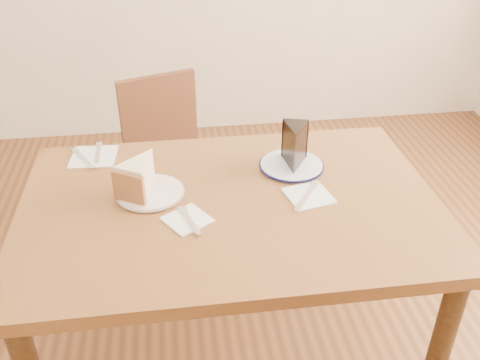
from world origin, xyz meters
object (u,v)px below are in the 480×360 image
Objects in this scene: table at (231,228)px; chair_far at (172,164)px; plate_navy at (291,165)px; chocolate_cake at (295,148)px; carrot_cake at (142,176)px; plate_cream at (150,193)px.

chair_far reaches higher than table.
chocolate_cake reaches higher than plate_navy.
plate_cream is at bearing -6.17° from carrot_cake.
table is 9.98× the size of chocolate_cake.
chocolate_cake is at bearing -51.19° from plate_navy.
chair_far is 6.02× the size of carrot_cake.
plate_cream is at bearing 163.76° from table.
carrot_cake is 0.47m from chocolate_cake.
table is 0.29m from plate_navy.
chocolate_cake reaches higher than chair_far.
chocolate_cake reaches higher than table.
carrot_cake is at bearing 63.88° from chair_far.
carrot_cake is (-0.46, -0.08, 0.05)m from plate_navy.
table is 6.28× the size of plate_cream.
plate_navy is (0.21, 0.16, 0.10)m from table.
plate_cream is 0.06m from carrot_cake.
chocolate_cake reaches higher than carrot_cake.
plate_cream is at bearing 24.56° from chocolate_cake.
table is 0.26m from plate_cream.
chocolate_cake is (0.45, 0.09, 0.07)m from plate_cream.
plate_navy is 0.07m from chocolate_cake.
chair_far is at bearing 112.94° from carrot_cake.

